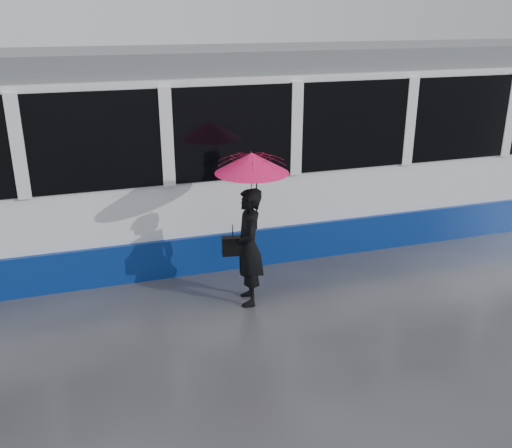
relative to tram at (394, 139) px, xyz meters
name	(u,v)px	position (x,y,z in m)	size (l,w,h in m)	color
ground	(228,309)	(-3.97, -2.50, -1.64)	(90.00, 90.00, 0.00)	#292A2E
rails	(191,243)	(-3.97, 0.00, -1.63)	(34.00, 1.51, 0.02)	#3F3D38
tram	(394,139)	(0.00, 0.00, 0.00)	(26.00, 2.56, 3.35)	white
woman	(249,247)	(-3.63, -2.38, -0.80)	(0.61, 0.40, 1.69)	black
umbrella	(252,177)	(-3.58, -2.38, 0.21)	(1.14, 1.14, 1.14)	#F31497
handbag	(233,246)	(-3.85, -2.36, -0.75)	(0.32, 0.18, 0.44)	black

